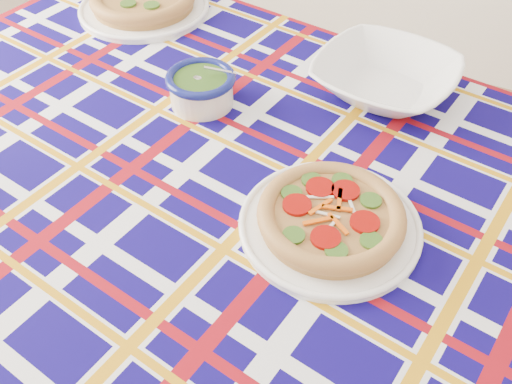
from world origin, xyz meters
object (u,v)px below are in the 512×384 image
at_px(serving_bowl, 385,78).
at_px(pesto_bowl, 201,86).
at_px(main_focaccia_plate, 331,216).
at_px(dining_table, 241,204).

bearing_deg(serving_bowl, pesto_bowl, -147.67).
bearing_deg(serving_bowl, main_focaccia_plate, -84.64).
bearing_deg(dining_table, pesto_bowl, 146.82).
bearing_deg(serving_bowl, dining_table, -113.36).
bearing_deg(pesto_bowl, serving_bowl, 32.33).
relative_size(dining_table, serving_bowl, 6.33).
relative_size(pesto_bowl, serving_bowl, 0.49).
height_order(dining_table, main_focaccia_plate, main_focaccia_plate).
distance_m(main_focaccia_plate, pesto_bowl, 0.44).
distance_m(dining_table, pesto_bowl, 0.27).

